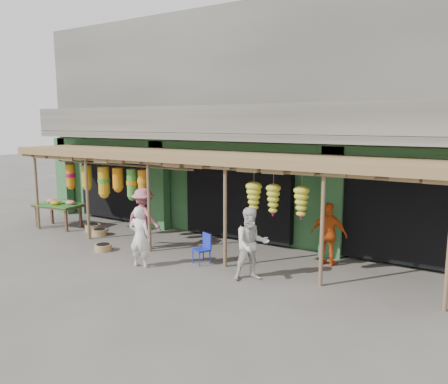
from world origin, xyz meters
The scene contains 12 objects.
ground centered at (0.00, 0.00, 0.00)m, with size 80.00×80.00×0.00m, color #514C47.
building centered at (0.00, 4.87, 3.37)m, with size 16.40×6.80×7.00m.
awning centered at (-0.13, 0.80, 2.58)m, with size 14.00×2.70×2.79m.
flower_table centered at (-6.06, 0.32, 0.78)m, with size 1.72×1.14×0.97m.
blue_chair centered at (0.39, -0.26, 0.44)m, with size 0.49×0.49×0.78m.
basket_left centered at (-4.07, 0.30, 0.10)m, with size 0.48×0.48×0.20m, color brown.
basket_mid centered at (-2.68, -0.85, 0.09)m, with size 0.48×0.48×0.18m, color #A17E48.
basket_right centered at (-4.70, 0.55, 0.11)m, with size 0.49×0.49×0.22m, color olive.
person_front centered at (-0.82, -1.33, 0.77)m, with size 0.56×0.37×1.55m, color white.
person_right centered at (2.00, -0.67, 0.85)m, with size 0.83×0.64×1.70m, color silver.
person_vendor centered at (3.17, 1.30, 0.81)m, with size 0.95×0.39×1.62m, color #D14F13.
person_shopper centered at (-1.84, -0.06, 0.88)m, with size 1.14×0.66×1.77m, color #BE6575.
Camera 1 is at (6.57, -9.24, 3.62)m, focal length 35.00 mm.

